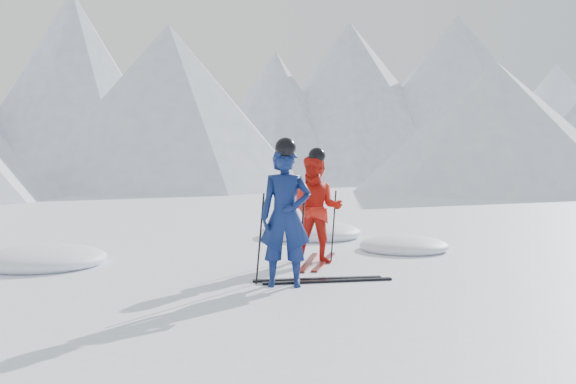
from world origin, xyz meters
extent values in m
plane|color=white|center=(0.00, 0.00, 0.00)|extent=(160.00, 160.00, 0.00)
cone|color=#B2BCD1|center=(-11.51, 40.48, 7.17)|extent=(23.96, 23.96, 14.35)
cone|color=#B2BCD1|center=(-5.08, 51.27, 5.96)|extent=(17.69, 17.69, 11.93)
cone|color=#B2BCD1|center=(4.51, 43.52, 5.42)|extent=(19.63, 19.63, 10.85)
cone|color=#B2BCD1|center=(11.74, 46.25, 7.07)|extent=(23.31, 23.31, 14.15)
cone|color=#B2BCD1|center=(21.49, 44.84, 7.44)|extent=(28.94, 28.94, 14.88)
cone|color=silver|center=(31.93, 45.34, 5.38)|extent=(24.45, 24.45, 10.76)
cone|color=#B2BCD1|center=(12.00, 20.00, 3.25)|extent=(14.00, 14.00, 6.50)
cone|color=#B2BCD1|center=(-4.00, 26.00, 4.50)|extent=(16.00, 16.00, 9.00)
imported|color=#0D1C50|center=(-1.91, -0.85, 0.87)|extent=(0.70, 0.52, 1.74)
imported|color=red|center=(-1.17, 0.75, 0.82)|extent=(0.97, 0.86, 1.65)
cylinder|color=black|center=(-2.21, -0.70, 0.58)|extent=(0.12, 0.08, 1.15)
cylinder|color=black|center=(-1.66, -0.60, 0.58)|extent=(0.12, 0.07, 1.16)
cylinder|color=black|center=(-1.47, 1.00, 0.55)|extent=(0.11, 0.09, 1.10)
cylinder|color=black|center=(-0.87, 0.90, 0.55)|extent=(0.11, 0.08, 1.10)
cube|color=black|center=(-1.29, 0.75, 0.01)|extent=(0.62, 1.64, 0.03)
cube|color=black|center=(-1.05, 0.75, 0.01)|extent=(0.73, 1.61, 0.03)
cube|color=black|center=(-1.43, -0.57, 0.01)|extent=(1.70, 0.11, 0.03)
cube|color=black|center=(-1.33, -0.72, 0.01)|extent=(1.70, 0.12, 0.03)
ellipsoid|color=white|center=(-5.23, 1.24, 0.00)|extent=(1.84, 1.84, 0.40)
ellipsoid|color=white|center=(0.61, 1.78, 0.00)|extent=(1.54, 1.54, 0.34)
ellipsoid|color=white|center=(-0.63, 3.82, 0.00)|extent=(2.05, 2.05, 0.45)
camera|label=1|loc=(-3.12, -8.26, 1.57)|focal=38.00mm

